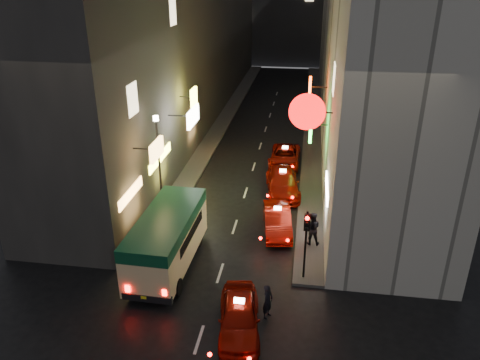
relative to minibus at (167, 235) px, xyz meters
The scene contains 13 objects.
building_left 26.84m from the minibus, 102.05° to the left, with size 7.70×52.00×18.00m.
building_right 28.34m from the minibus, 67.25° to the left, with size 8.25×52.00×18.00m.
sidewalk_left 25.40m from the minibus, 93.73° to the left, with size 1.50×52.00×0.15m, color #474542.
sidewalk_right 26.25m from the minibus, 74.84° to the left, with size 1.50×52.00×0.15m, color #474542.
minibus is the anchor object (origin of this frame).
taxi_near 5.76m from the minibus, 43.81° to the right, with size 2.79×5.34×1.79m.
taxi_second 6.62m from the minibus, 39.90° to the left, with size 2.73×5.19×1.74m.
taxi_third 10.53m from the minibus, 61.65° to the left, with size 2.94×5.61×1.87m.
taxi_far 14.88m from the minibus, 70.97° to the left, with size 2.00×4.79×1.69m.
pedestrian_crossing 6.02m from the minibus, 29.82° to the right, with size 0.59×0.38×1.79m, color black.
pedestrian_sidewalk 7.53m from the minibus, 22.82° to the left, with size 0.78×0.49×2.07m, color black.
traffic_light 6.67m from the minibus, ahead, with size 0.26×0.43×3.50m.
lamp_post 4.97m from the minibus, 110.47° to the left, with size 0.28×0.28×6.22m.
Camera 1 is at (3.73, -9.92, 13.48)m, focal length 35.00 mm.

